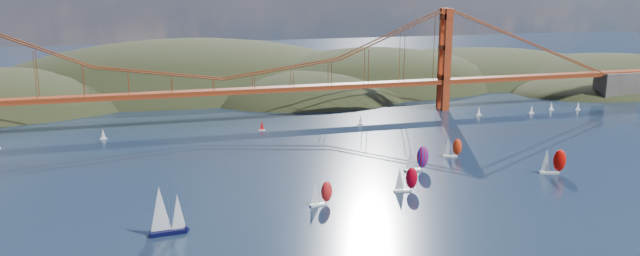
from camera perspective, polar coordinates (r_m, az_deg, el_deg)
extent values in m
ellipsoid|color=black|center=(436.40, -11.89, 1.69)|extent=(300.00, 180.00, 96.00)
ellipsoid|color=black|center=(431.12, 4.50, 2.27)|extent=(220.00, 140.00, 76.00)
ellipsoid|color=black|center=(387.33, -0.92, 1.77)|extent=(140.00, 110.00, 48.00)
ellipsoid|color=black|center=(485.92, 13.72, 3.53)|extent=(260.00, 160.00, 60.00)
ellipsoid|color=black|center=(501.55, 24.50, 3.16)|extent=(220.00, 150.00, 52.00)
ellipsoid|color=black|center=(442.11, 23.37, 2.59)|extent=(120.00, 90.00, 28.00)
cube|color=maroon|center=(313.70, -8.79, 3.38)|extent=(440.00, 7.00, 1.60)
cube|color=maroon|center=(313.91, -8.78, 3.16)|extent=(440.00, 7.00, 0.80)
cube|color=maroon|center=(347.01, 11.32, 6.15)|extent=(4.00, 8.50, 55.00)
cube|color=#4C443D|center=(413.64, 25.46, 3.52)|extent=(24.00, 12.00, 16.00)
cube|color=maroon|center=(420.48, 26.81, 4.63)|extent=(52.00, 7.00, 1.60)
cube|color=black|center=(183.20, -13.72, -9.23)|extent=(10.36, 3.72, 1.22)
cylinder|color=#99999E|center=(180.39, -13.70, -6.88)|extent=(0.15, 0.15, 14.66)
cone|color=silver|center=(180.41, -14.43, -7.17)|extent=(6.16, 6.16, 12.90)
cone|color=silver|center=(181.42, -12.86, -7.46)|extent=(4.40, 4.40, 10.26)
cube|color=white|center=(199.42, -0.17, -7.01)|extent=(5.54, 2.26, 0.65)
cylinder|color=#99999E|center=(198.04, -0.10, -5.82)|extent=(0.08, 0.08, 8.07)
cone|color=silver|center=(197.71, -0.43, -5.98)|extent=(3.41, 3.41, 7.10)
ellipsoid|color=red|center=(199.22, 0.61, -5.83)|extent=(4.07, 2.88, 6.78)
cube|color=silver|center=(213.85, 7.52, -5.69)|extent=(5.96, 2.10, 0.70)
cylinder|color=#99999E|center=(212.45, 7.63, -4.48)|extent=(0.09, 0.09, 8.77)
cone|color=silver|center=(212.17, 7.28, -4.61)|extent=(3.52, 3.52, 7.72)
ellipsoid|color=#A10012|center=(213.51, 8.38, -4.53)|extent=(4.28, 2.89, 7.37)
cube|color=white|center=(245.80, 20.16, -3.86)|extent=(6.78, 3.86, 0.79)
cylinder|color=#99999E|center=(244.45, 20.34, -2.67)|extent=(0.10, 0.10, 9.81)
cone|color=silver|center=(244.14, 19.99, -2.78)|extent=(4.66, 4.66, 8.64)
ellipsoid|color=#DC0801|center=(245.56, 21.06, -2.78)|extent=(5.27, 4.21, 8.24)
cube|color=silver|center=(257.50, 11.77, -2.55)|extent=(5.49, 2.64, 0.63)
cylinder|color=#99999E|center=(256.44, 11.87, -1.63)|extent=(0.08, 0.08, 7.93)
cone|color=silver|center=(256.24, 11.60, -1.72)|extent=(3.55, 3.55, 6.98)
ellipsoid|color=red|center=(257.21, 12.44, -1.70)|extent=(4.13, 3.10, 6.66)
cube|color=silver|center=(236.50, 8.52, -3.83)|extent=(6.71, 1.95, 0.80)
cylinder|color=#99999E|center=(235.10, 8.64, -2.56)|extent=(0.10, 0.10, 10.02)
cone|color=silver|center=(234.61, 8.30, -2.71)|extent=(3.79, 3.79, 8.82)
ellipsoid|color=red|center=(236.64, 9.38, -2.61)|extent=(4.71, 3.00, 8.42)
cube|color=silver|center=(296.37, -19.18, -0.93)|extent=(3.00, 1.00, 0.50)
cone|color=white|center=(295.83, -19.22, -0.49)|extent=(2.00, 2.00, 4.20)
cube|color=silver|center=(339.09, 14.31, 1.16)|extent=(3.00, 1.00, 0.50)
cone|color=white|center=(338.62, 14.33, 1.54)|extent=(2.00, 2.00, 4.20)
cube|color=silver|center=(351.80, 18.76, 1.29)|extent=(3.00, 1.00, 0.50)
cone|color=white|center=(351.34, 18.79, 1.66)|extent=(2.00, 2.00, 4.20)
cube|color=silver|center=(365.04, 20.37, 1.58)|extent=(3.00, 1.00, 0.50)
cone|color=white|center=(364.59, 20.40, 1.94)|extent=(2.00, 2.00, 4.20)
cube|color=silver|center=(370.57, 22.50, 1.57)|extent=(3.00, 1.00, 0.50)
cone|color=white|center=(370.13, 22.53, 1.92)|extent=(2.00, 2.00, 4.20)
cube|color=silver|center=(309.12, 3.72, 0.38)|extent=(3.00, 1.00, 0.50)
cone|color=white|center=(308.60, 3.72, 0.80)|extent=(2.00, 2.00, 4.20)
cube|color=silver|center=(297.06, -5.33, -0.19)|extent=(3.00, 1.00, 0.50)
cone|color=red|center=(296.52, -5.34, 0.25)|extent=(2.00, 2.00, 4.20)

